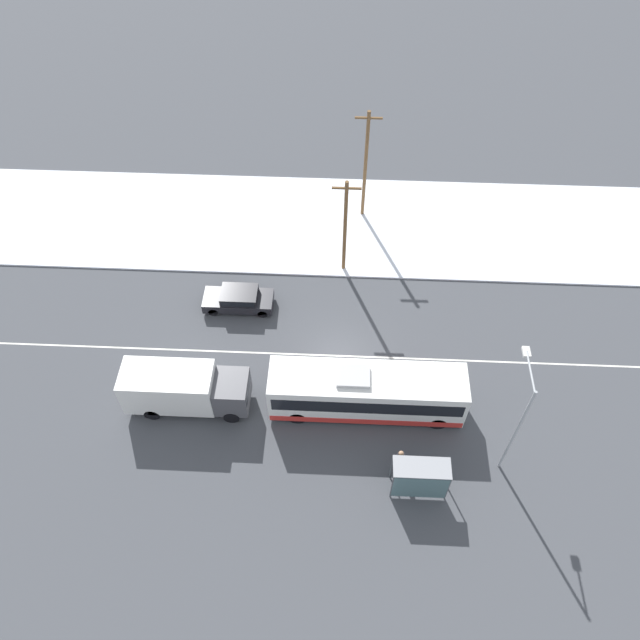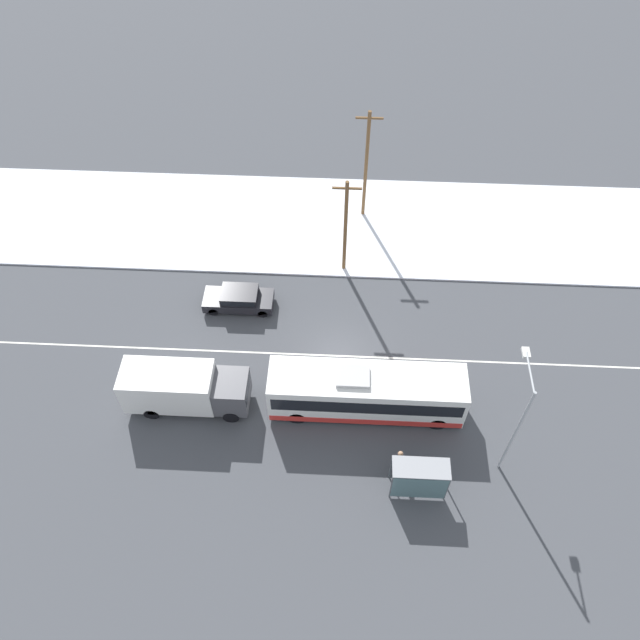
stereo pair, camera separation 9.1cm
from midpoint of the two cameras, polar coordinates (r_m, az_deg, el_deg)
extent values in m
plane|color=#424449|center=(38.31, 1.72, -3.30)|extent=(120.00, 120.00, 0.00)
cube|color=silver|center=(46.07, 2.18, 8.71)|extent=(80.00, 10.30, 0.12)
cube|color=silver|center=(38.31, 1.72, -3.30)|extent=(60.00, 0.12, 0.00)
cube|color=white|center=(35.03, 4.34, -6.56)|extent=(10.87, 2.55, 2.72)
cube|color=black|center=(34.76, 4.37, -6.27)|extent=(10.44, 2.57, 1.03)
cube|color=red|center=(35.98, 4.24, -7.50)|extent=(10.76, 2.57, 0.49)
cube|color=#B2B2B2|center=(33.76, 3.10, -5.17)|extent=(1.80, 1.40, 0.24)
cylinder|color=black|center=(35.84, 10.77, -9.23)|extent=(1.00, 0.28, 1.00)
cylinder|color=black|center=(37.01, 10.53, -6.17)|extent=(1.00, 0.28, 1.00)
cylinder|color=black|center=(35.44, -2.05, -8.84)|extent=(1.00, 0.28, 1.00)
cylinder|color=black|center=(36.62, -1.79, -5.76)|extent=(1.00, 0.28, 1.00)
cube|color=silver|center=(35.99, -13.57, -5.91)|extent=(5.08, 2.30, 2.49)
cube|color=#4C4C51|center=(35.48, -8.01, -6.49)|extent=(1.90, 2.19, 1.95)
cube|color=black|center=(35.01, -6.57, -6.24)|extent=(0.06, 1.96, 0.86)
cylinder|color=black|center=(35.83, -8.06, -8.74)|extent=(0.90, 0.26, 0.90)
cylinder|color=black|center=(36.86, -7.62, -6.00)|extent=(0.90, 0.26, 0.90)
cylinder|color=black|center=(36.83, -15.05, -8.22)|extent=(0.90, 0.26, 0.90)
cylinder|color=black|center=(37.84, -14.40, -5.58)|extent=(0.90, 0.26, 0.90)
cube|color=black|center=(40.65, -7.39, 1.78)|extent=(4.47, 1.80, 0.67)
cube|color=black|center=(40.18, -7.32, 2.33)|extent=(2.32, 1.66, 0.53)
cube|color=black|center=(40.18, -7.32, 2.34)|extent=(2.14, 1.69, 0.43)
cylinder|color=black|center=(40.61, -9.64, 0.79)|extent=(0.64, 0.22, 0.64)
cylinder|color=black|center=(41.61, -9.30, 2.47)|extent=(0.64, 0.22, 0.64)
cylinder|color=black|center=(40.10, -5.19, 0.62)|extent=(0.64, 0.22, 0.64)
cylinder|color=black|center=(41.11, -4.96, 2.32)|extent=(0.64, 0.22, 0.64)
cylinder|color=#23232D|center=(34.43, 7.03, -12.94)|extent=(0.12, 0.12, 0.81)
cylinder|color=#23232D|center=(34.46, 7.45, -12.95)|extent=(0.12, 0.12, 0.81)
cube|color=black|center=(33.79, 7.37, -12.40)|extent=(0.42, 0.23, 0.67)
sphere|color=tan|center=(33.36, 7.45, -12.04)|extent=(0.28, 0.28, 0.28)
cylinder|color=black|center=(33.79, 6.91, -12.42)|extent=(0.11, 0.11, 0.64)
cylinder|color=black|center=(33.85, 7.82, -12.43)|extent=(0.11, 0.11, 0.64)
cube|color=gray|center=(32.33, 9.34, -13.19)|extent=(2.91, 1.20, 0.06)
cube|color=slate|center=(33.14, 9.13, -14.97)|extent=(2.80, 0.04, 2.16)
cylinder|color=#474C51|center=(33.49, 6.56, -13.18)|extent=(0.08, 0.08, 2.34)
cylinder|color=#474C51|center=(33.86, 11.47, -13.22)|extent=(0.08, 0.08, 2.34)
cylinder|color=#474C51|center=(33.02, 6.60, -14.93)|extent=(0.08, 0.08, 2.34)
cylinder|color=#474C51|center=(33.39, 11.62, -14.95)|extent=(0.08, 0.08, 2.34)
cylinder|color=#9EA3A8|center=(32.71, 17.48, -9.82)|extent=(0.14, 0.14, 7.48)
cylinder|color=#9EA3A8|center=(30.38, 18.76, -4.57)|extent=(0.10, 2.35, 0.10)
cube|color=silver|center=(31.09, 18.39, -2.85)|extent=(0.36, 0.60, 0.16)
cylinder|color=brown|center=(40.35, 2.40, 8.37)|extent=(0.24, 0.24, 7.51)
cube|color=brown|center=(38.21, 2.56, 11.94)|extent=(1.80, 0.12, 0.12)
cylinder|color=brown|center=(44.28, 4.29, 13.78)|extent=(0.24, 0.24, 8.67)
cube|color=brown|center=(42.06, 4.61, 17.93)|extent=(1.80, 0.12, 0.12)
camera|label=1|loc=(0.05, -89.93, 0.08)|focal=35.00mm
camera|label=2|loc=(0.05, 90.07, -0.08)|focal=35.00mm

